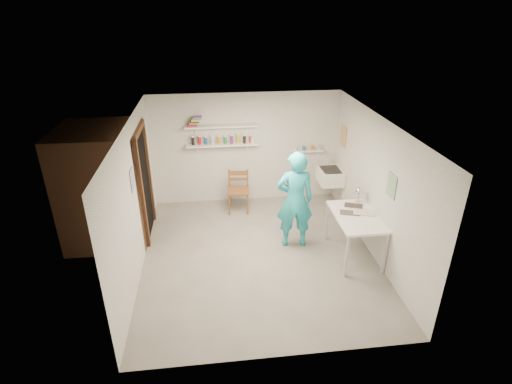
{
  "coord_description": "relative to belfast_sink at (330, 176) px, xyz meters",
  "views": [
    {
      "loc": [
        -0.76,
        -5.83,
        4.08
      ],
      "look_at": [
        0.0,
        0.4,
        1.05
      ],
      "focal_mm": 28.0,
      "sensor_mm": 36.0,
      "label": 1
    }
  ],
  "objects": [
    {
      "name": "spray_cans",
      "position": [
        -2.25,
        0.43,
        0.75
      ],
      "size": [
        1.32,
        0.06,
        0.17
      ],
      "color": "black",
      "rests_on": "shelf_lower"
    },
    {
      "name": "shelf_lower",
      "position": [
        -2.25,
        0.43,
        0.65
      ],
      "size": [
        1.5,
        0.22,
        0.03
      ],
      "primitive_type": "cube",
      "color": "white",
      "rests_on": "wall_back"
    },
    {
      "name": "desk_lamp",
      "position": [
        0.09,
        -1.42,
        0.32
      ],
      "size": [
        0.15,
        0.15,
        0.15
      ],
      "primitive_type": "sphere",
      "color": "silver",
      "rests_on": "work_table"
    },
    {
      "name": "wall_front",
      "position": [
        -1.75,
        -3.96,
        0.5
      ],
      "size": [
        4.0,
        0.02,
        2.4
      ],
      "primitive_type": "cube",
      "color": "silver",
      "rests_on": "ground"
    },
    {
      "name": "wall_clock",
      "position": [
        -1.09,
        -1.19,
        0.51
      ],
      "size": [
        0.33,
        0.05,
        0.33
      ],
      "primitive_type": "cylinder",
      "rotation": [
        1.57,
        0.0,
        -0.05
      ],
      "color": "beige",
      "rests_on": "man"
    },
    {
      "name": "corridor_box",
      "position": [
        -4.45,
        -0.65,
        0.35
      ],
      "size": [
        1.4,
        1.5,
        2.1
      ],
      "primitive_type": "cube",
      "color": "brown",
      "rests_on": "ground"
    },
    {
      "name": "ledge_shelf",
      "position": [
        -0.4,
        0.47,
        0.42
      ],
      "size": [
        0.7,
        0.14,
        0.03
      ],
      "primitive_type": "cube",
      "color": "white",
      "rests_on": "wall_back"
    },
    {
      "name": "belfast_sink",
      "position": [
        0.0,
        0.0,
        0.0
      ],
      "size": [
        0.48,
        0.6,
        0.3
      ],
      "primitive_type": "cube",
      "color": "white",
      "rests_on": "wall_right"
    },
    {
      "name": "wall_right",
      "position": [
        0.26,
        -1.7,
        0.5
      ],
      "size": [
        0.02,
        4.5,
        2.4
      ],
      "primitive_type": "cube",
      "color": "silver",
      "rests_on": "ground"
    },
    {
      "name": "papers",
      "position": [
        -0.11,
        -1.9,
        0.11
      ],
      "size": [
        0.3,
        0.22,
        0.02
      ],
      "color": "silver",
      "rests_on": "work_table"
    },
    {
      "name": "wooden_chair",
      "position": [
        -1.96,
        -0.0,
        -0.23
      ],
      "size": [
        0.48,
        0.46,
        0.95
      ],
      "primitive_type": "cube",
      "rotation": [
        0.0,
        0.0,
        -0.09
      ],
      "color": "brown",
      "rests_on": "ground"
    },
    {
      "name": "man",
      "position": [
        -1.08,
        -1.41,
        0.2
      ],
      "size": [
        0.68,
        0.47,
        1.81
      ],
      "primitive_type": "imported",
      "rotation": [
        0.0,
        0.0,
        3.09
      ],
      "color": "#27B2C5",
      "rests_on": "ground"
    },
    {
      "name": "doorway_recess",
      "position": [
        -3.74,
        -0.65,
        0.3
      ],
      "size": [
        0.02,
        0.9,
        2.0
      ],
      "primitive_type": "cube",
      "color": "black",
      "rests_on": "wall_left"
    },
    {
      "name": "work_table",
      "position": [
        -0.11,
        -1.9,
        -0.3
      ],
      "size": [
        0.72,
        1.2,
        0.8
      ],
      "primitive_type": "cube",
      "color": "white",
      "rests_on": "ground"
    },
    {
      "name": "wall_left",
      "position": [
        -3.76,
        -1.7,
        0.5
      ],
      "size": [
        0.02,
        4.5,
        2.4
      ],
      "primitive_type": "cube",
      "color": "silver",
      "rests_on": "ground"
    },
    {
      "name": "ceiling",
      "position": [
        -1.75,
        -1.7,
        1.71
      ],
      "size": [
        4.0,
        4.5,
        0.02
      ],
      "primitive_type": "cube",
      "color": "silver",
      "rests_on": "wall_back"
    },
    {
      "name": "shelf_upper",
      "position": [
        -2.25,
        0.43,
        1.05
      ],
      "size": [
        1.5,
        0.22,
        0.03
      ],
      "primitive_type": "cube",
      "color": "white",
      "rests_on": "wall_back"
    },
    {
      "name": "wall_back",
      "position": [
        -1.75,
        0.56,
        0.5
      ],
      "size": [
        4.0,
        0.02,
        2.4
      ],
      "primitive_type": "cube",
      "color": "silver",
      "rests_on": "ground"
    },
    {
      "name": "book_stack",
      "position": [
        -2.79,
        0.43,
        1.16
      ],
      "size": [
        0.3,
        0.14,
        0.2
      ],
      "color": "red",
      "rests_on": "shelf_upper"
    },
    {
      "name": "poster_right_a",
      "position": [
        0.24,
        0.1,
        0.85
      ],
      "size": [
        0.01,
        0.34,
        0.42
      ],
      "primitive_type": "cube",
      "color": "#995933",
      "rests_on": "wall_right"
    },
    {
      "name": "door_jamb_near",
      "position": [
        -3.72,
        -1.15,
        0.3
      ],
      "size": [
        0.06,
        0.1,
        2.0
      ],
      "primitive_type": "cube",
      "color": "brown",
      "rests_on": "ground"
    },
    {
      "name": "floor",
      "position": [
        -1.75,
        -1.7,
        -0.71
      ],
      "size": [
        4.0,
        4.5,
        0.02
      ],
      "primitive_type": "cube",
      "color": "slate",
      "rests_on": "ground"
    },
    {
      "name": "poster_right_b",
      "position": [
        0.24,
        -2.25,
        0.8
      ],
      "size": [
        0.01,
        0.3,
        0.38
      ],
      "primitive_type": "cube",
      "color": "#3F724C",
      "rests_on": "wall_right"
    },
    {
      "name": "poster_left",
      "position": [
        -3.74,
        -1.65,
        0.85
      ],
      "size": [
        0.01,
        0.28,
        0.36
      ],
      "primitive_type": "cube",
      "color": "#334C7F",
      "rests_on": "wall_left"
    },
    {
      "name": "door_lintel",
      "position": [
        -3.72,
        -0.65,
        1.35
      ],
      "size": [
        0.06,
        1.05,
        0.1
      ],
      "primitive_type": "cube",
      "color": "brown",
      "rests_on": "wall_left"
    },
    {
      "name": "door_jamb_far",
      "position": [
        -3.72,
        -0.15,
        0.3
      ],
      "size": [
        0.06,
        0.1,
        2.0
      ],
      "primitive_type": "cube",
      "color": "brown",
      "rests_on": "ground"
    },
    {
      "name": "ledge_pots",
      "position": [
        -0.4,
        0.47,
        0.48
      ],
      "size": [
        0.48,
        0.07,
        0.09
      ],
      "color": "silver",
      "rests_on": "ledge_shelf"
    }
  ]
}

